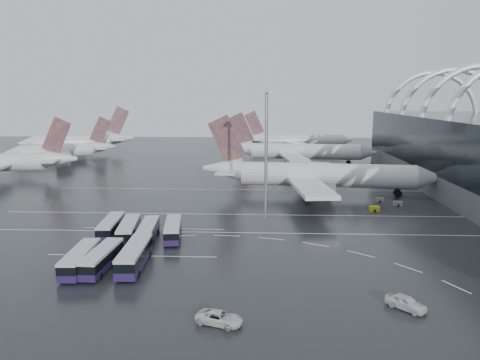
{
  "coord_description": "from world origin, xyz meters",
  "views": [
    {
      "loc": [
        -2.85,
        -88.16,
        25.71
      ],
      "look_at": [
        -7.72,
        16.09,
        7.0
      ],
      "focal_mm": 35.0,
      "sensor_mm": 36.0,
      "label": 1
    }
  ],
  "objects_px": {
    "airliner_main": "(315,175)",
    "gse_cart_belly_d": "(398,204)",
    "airliner_gate_b": "(297,152)",
    "gse_cart_belly_b": "(380,200)",
    "jet_remote_far": "(80,142)",
    "van_curve_b": "(406,302)",
    "airliner_gate_c": "(296,141)",
    "bus_row_far_a": "(80,259)",
    "bus_row_near_b": "(129,230)",
    "bus_row_near_d": "(173,229)",
    "van_curve_a": "(219,318)",
    "bus_row_near_c": "(148,231)",
    "gse_cart_belly_e": "(317,193)",
    "jet_remote_west": "(8,162)",
    "bus_row_far_b": "(102,258)",
    "gse_cart_belly_a": "(374,209)",
    "jet_remote_mid": "(64,151)",
    "bus_row_far_c": "(135,255)",
    "bus_row_near_a": "(111,226)",
    "floodlight_mast": "(266,138)"
  },
  "relations": [
    {
      "from": "jet_remote_far",
      "to": "gse_cart_belly_d",
      "type": "xyz_separation_m",
      "value": [
        114.15,
        -95.52,
        -4.99
      ]
    },
    {
      "from": "bus_row_near_a",
      "to": "bus_row_near_b",
      "type": "xyz_separation_m",
      "value": [
        4.02,
        -2.22,
        0.04
      ]
    },
    {
      "from": "jet_remote_far",
      "to": "bus_row_near_d",
      "type": "bearing_deg",
      "value": 96.93
    },
    {
      "from": "airliner_gate_c",
      "to": "jet_remote_mid",
      "type": "relative_size",
      "value": 1.38
    },
    {
      "from": "airliner_main",
      "to": "bus_row_near_c",
      "type": "distance_m",
      "value": 53.19
    },
    {
      "from": "jet_remote_west",
      "to": "bus_row_near_c",
      "type": "xyz_separation_m",
      "value": [
        59.8,
        -62.1,
        -3.41
      ]
    },
    {
      "from": "airliner_main",
      "to": "jet_remote_west",
      "type": "distance_m",
      "value": 96.79
    },
    {
      "from": "jet_remote_west",
      "to": "van_curve_b",
      "type": "xyz_separation_m",
      "value": [
        98.14,
        -88.89,
        -4.17
      ]
    },
    {
      "from": "bus_row_near_b",
      "to": "bus_row_near_d",
      "type": "xyz_separation_m",
      "value": [
        7.96,
        0.86,
        -0.07
      ]
    },
    {
      "from": "floodlight_mast",
      "to": "airliner_gate_c",
      "type": "bearing_deg",
      "value": 83.1
    },
    {
      "from": "jet_remote_mid",
      "to": "floodlight_mast",
      "type": "xyz_separation_m",
      "value": [
        78.64,
        -81.95,
        12.47
      ]
    },
    {
      "from": "bus_row_near_c",
      "to": "gse_cart_belly_d",
      "type": "height_order",
      "value": "bus_row_near_c"
    },
    {
      "from": "bus_row_near_a",
      "to": "gse_cart_belly_e",
      "type": "xyz_separation_m",
      "value": [
        42.92,
        38.11,
        -1.03
      ]
    },
    {
      "from": "jet_remote_mid",
      "to": "bus_row_near_c",
      "type": "height_order",
      "value": "jet_remote_mid"
    },
    {
      "from": "jet_remote_far",
      "to": "gse_cart_belly_a",
      "type": "distance_m",
      "value": 147.6
    },
    {
      "from": "airliner_gate_b",
      "to": "gse_cart_belly_b",
      "type": "bearing_deg",
      "value": -70.74
    },
    {
      "from": "jet_remote_far",
      "to": "gse_cart_belly_e",
      "type": "height_order",
      "value": "jet_remote_far"
    },
    {
      "from": "airliner_gate_c",
      "to": "bus_row_far_a",
      "type": "height_order",
      "value": "airliner_gate_c"
    },
    {
      "from": "jet_remote_far",
      "to": "bus_row_near_b",
      "type": "bearing_deg",
      "value": 93.81
    },
    {
      "from": "jet_remote_west",
      "to": "jet_remote_far",
      "type": "bearing_deg",
      "value": -95.76
    },
    {
      "from": "airliner_gate_b",
      "to": "bus_row_near_d",
      "type": "bearing_deg",
      "value": -102.18
    },
    {
      "from": "jet_remote_west",
      "to": "van_curve_a",
      "type": "relative_size",
      "value": 8.24
    },
    {
      "from": "bus_row_near_d",
      "to": "van_curve_a",
      "type": "relative_size",
      "value": 2.26
    },
    {
      "from": "airliner_main",
      "to": "gse_cart_belly_d",
      "type": "xyz_separation_m",
      "value": [
        18.56,
        -11.4,
        -4.7
      ]
    },
    {
      "from": "airliner_main",
      "to": "bus_row_near_d",
      "type": "bearing_deg",
      "value": -121.46
    },
    {
      "from": "bus_row_near_c",
      "to": "bus_row_far_c",
      "type": "xyz_separation_m",
      "value": [
        1.33,
        -14.06,
        0.21
      ]
    },
    {
      "from": "bus_row_near_c",
      "to": "van_curve_a",
      "type": "relative_size",
      "value": 2.24
    },
    {
      "from": "bus_row_near_c",
      "to": "van_curve_b",
      "type": "relative_size",
      "value": 2.39
    },
    {
      "from": "jet_remote_mid",
      "to": "bus_row_far_c",
      "type": "bearing_deg",
      "value": 91.97
    },
    {
      "from": "gse_cart_belly_a",
      "to": "gse_cart_belly_d",
      "type": "bearing_deg",
      "value": 39.82
    },
    {
      "from": "bus_row_far_a",
      "to": "bus_row_far_c",
      "type": "relative_size",
      "value": 0.92
    },
    {
      "from": "bus_row_far_b",
      "to": "van_curve_a",
      "type": "height_order",
      "value": "bus_row_far_b"
    },
    {
      "from": "airliner_gate_b",
      "to": "gse_cart_belly_e",
      "type": "bearing_deg",
      "value": -83.54
    },
    {
      "from": "bus_row_far_c",
      "to": "gse_cart_belly_a",
      "type": "relative_size",
      "value": 6.34
    },
    {
      "from": "gse_cart_belly_a",
      "to": "jet_remote_west",
      "type": "bearing_deg",
      "value": 159.85
    },
    {
      "from": "jet_remote_west",
      "to": "bus_row_near_b",
      "type": "distance_m",
      "value": 83.74
    },
    {
      "from": "bus_row_near_a",
      "to": "jet_remote_far",
      "type": "bearing_deg",
      "value": 18.81
    },
    {
      "from": "jet_remote_far",
      "to": "van_curve_b",
      "type": "distance_m",
      "value": 181.04
    },
    {
      "from": "bus_row_far_a",
      "to": "van_curve_b",
      "type": "distance_m",
      "value": 46.27
    },
    {
      "from": "bus_row_near_b",
      "to": "bus_row_near_d",
      "type": "bearing_deg",
      "value": -91.56
    },
    {
      "from": "bus_row_near_c",
      "to": "bus_row_far_b",
      "type": "distance_m",
      "value": 15.49
    },
    {
      "from": "gse_cart_belly_e",
      "to": "van_curve_b",
      "type": "bearing_deg",
      "value": -87.39
    },
    {
      "from": "airliner_gate_c",
      "to": "gse_cart_belly_b",
      "type": "distance_m",
      "value": 110.34
    },
    {
      "from": "jet_remote_far",
      "to": "van_curve_b",
      "type": "xyz_separation_m",
      "value": [
        99.42,
        -151.23,
        -4.68
      ]
    },
    {
      "from": "airliner_gate_b",
      "to": "bus_row_far_b",
      "type": "xyz_separation_m",
      "value": [
        -37.43,
        -111.11,
        -3.3
      ]
    },
    {
      "from": "bus_row_near_b",
      "to": "bus_row_far_a",
      "type": "relative_size",
      "value": 1.03
    },
    {
      "from": "airliner_main",
      "to": "gse_cart_belly_d",
      "type": "relative_size",
      "value": 30.68
    },
    {
      "from": "bus_row_near_d",
      "to": "van_curve_a",
      "type": "distance_m",
      "value": 34.6
    },
    {
      "from": "gse_cart_belly_e",
      "to": "gse_cart_belly_d",
      "type": "bearing_deg",
      "value": -32.88
    },
    {
      "from": "bus_row_near_d",
      "to": "gse_cart_belly_a",
      "type": "xyz_separation_m",
      "value": [
        41.87,
        22.25,
        -1.04
      ]
    }
  ]
}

